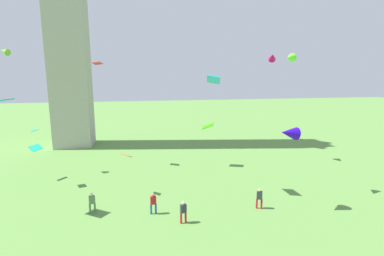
{
  "coord_description": "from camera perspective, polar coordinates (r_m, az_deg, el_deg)",
  "views": [
    {
      "loc": [
        -1.45,
        -6.61,
        11.19
      ],
      "look_at": [
        3.0,
        16.29,
        6.86
      ],
      "focal_mm": 26.84,
      "sensor_mm": 36.0,
      "label": 1
    }
  ],
  "objects": [
    {
      "name": "person_1",
      "position": [
        22.77,
        -1.74,
        -16.12
      ],
      "size": [
        0.53,
        0.37,
        1.74
      ],
      "rotation": [
        0.0,
        0.0,
        0.26
      ],
      "color": "red",
      "rests_on": "ground_plane"
    },
    {
      "name": "kite_flying_9",
      "position": [
        26.02,
        4.28,
        9.57
      ],
      "size": [
        1.53,
        1.93,
        0.92
      ],
      "rotation": [
        0.0,
        0.0,
        4.46
      ],
      "color": "#2FAAED"
    },
    {
      "name": "person_2",
      "position": [
        25.56,
        13.25,
        -13.26
      ],
      "size": [
        0.53,
        0.43,
        1.78
      ],
      "rotation": [
        0.0,
        0.0,
        2.74
      ],
      "color": "red",
      "rests_on": "ground_plane"
    },
    {
      "name": "kite_flying_4",
      "position": [
        27.35,
        18.87,
        13.05
      ],
      "size": [
        1.37,
        1.3,
        0.86
      ],
      "rotation": [
        0.0,
        0.0,
        5.37
      ],
      "color": "#65F22D"
    },
    {
      "name": "kite_flying_5",
      "position": [
        36.43,
        -18.31,
        12.13
      ],
      "size": [
        1.4,
        1.26,
        0.39
      ],
      "rotation": [
        0.0,
        0.0,
        5.72
      ],
      "color": "#EF3741"
    },
    {
      "name": "kite_flying_6",
      "position": [
        37.87,
        15.68,
        13.45
      ],
      "size": [
        1.4,
        1.75,
        1.35
      ],
      "rotation": [
        0.0,
        0.0,
        5.9
      ],
      "color": "#C60B6A"
    },
    {
      "name": "kite_flying_7",
      "position": [
        27.48,
        -12.88,
        -5.33
      ],
      "size": [
        1.05,
        1.04,
        0.38
      ],
      "rotation": [
        0.0,
        0.0,
        5.59
      ],
      "color": "red"
    },
    {
      "name": "kite_flying_10",
      "position": [
        34.92,
        3.18,
        0.41
      ],
      "size": [
        1.57,
        1.46,
        0.8
      ],
      "rotation": [
        0.0,
        0.0,
        2.73
      ],
      "color": "#2CB607"
    },
    {
      "name": "kite_flying_3",
      "position": [
        26.11,
        -33.64,
        4.59
      ],
      "size": [
        1.92,
        1.84,
        0.32
      ],
      "rotation": [
        0.0,
        0.0,
        2.47
      ],
      "color": "#21B8BA"
    },
    {
      "name": "kite_flying_2",
      "position": [
        37.79,
        -33.27,
        12.64
      ],
      "size": [
        1.41,
        1.23,
        1.01
      ],
      "rotation": [
        0.0,
        0.0,
        4.21
      ],
      "color": "#6BB827"
    },
    {
      "name": "kite_flying_0",
      "position": [
        32.15,
        -28.76,
        -0.36
      ],
      "size": [
        0.95,
        1.14,
        0.28
      ],
      "rotation": [
        0.0,
        0.0,
        5.05
      ],
      "color": "#14C7AE"
    },
    {
      "name": "kite_flying_8",
      "position": [
        34.98,
        -28.64,
        -3.47
      ],
      "size": [
        1.32,
        1.4,
        0.62
      ],
      "rotation": [
        0.0,
        0.0,
        0.97
      ],
      "color": "#23DDB7"
    },
    {
      "name": "kite_flying_1",
      "position": [
        24.29,
        18.69,
        -0.95
      ],
      "size": [
        1.82,
        1.37,
        1.29
      ],
      "rotation": [
        0.0,
        0.0,
        4.91
      ],
      "color": "#2908CA"
    },
    {
      "name": "person_3",
      "position": [
        25.5,
        -19.24,
        -13.68
      ],
      "size": [
        0.52,
        0.4,
        1.75
      ],
      "rotation": [
        0.0,
        0.0,
        3.48
      ],
      "color": "#51754C",
      "rests_on": "ground_plane"
    },
    {
      "name": "person_0",
      "position": [
        24.28,
        -7.7,
        -14.41
      ],
      "size": [
        0.55,
        0.29,
        1.76
      ],
      "rotation": [
        0.0,
        0.0,
        3.2
      ],
      "color": "#235693",
      "rests_on": "ground_plane"
    }
  ]
}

